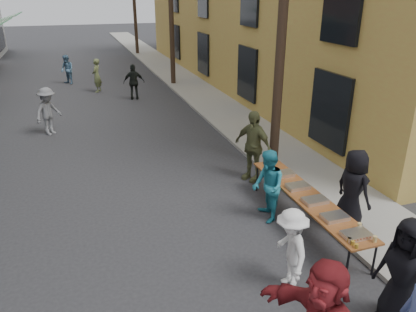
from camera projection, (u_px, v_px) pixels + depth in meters
ground at (147, 255)px, 8.04m from camera, size 120.00×120.00×0.00m
sidewalk at (186, 83)px, 22.65m from camera, size 2.20×60.00×0.10m
utility_pole_near at (283, 6)px, 10.23m from camera, size 0.26×0.26×9.00m
serving_table at (307, 197)px, 8.77m from camera, size 0.70×4.00×0.75m
catering_tray_sausage at (356, 235)px, 7.30m from camera, size 0.50×0.33×0.08m
catering_tray_foil_b at (335, 217)px, 7.87m from camera, size 0.50×0.33×0.08m
catering_tray_buns at (315, 200)px, 8.48m from camera, size 0.50×0.33×0.08m
catering_tray_foil_d at (298, 186)px, 9.09m from camera, size 0.50×0.33×0.08m
catering_tray_buns_end at (283, 174)px, 9.71m from camera, size 0.50×0.33×0.08m
condiment_jar_a at (357, 246)px, 6.97m from camera, size 0.07×0.07×0.08m
condiment_jar_b at (353, 243)px, 7.06m from camera, size 0.07×0.07×0.08m
condiment_jar_c at (349, 240)px, 7.14m from camera, size 0.07×0.07×0.08m
cup_stack at (375, 239)px, 7.13m from camera, size 0.08×0.08×0.12m
guest_front_a at (404, 274)px, 6.09m from camera, size 0.72×0.98×1.84m
guest_front_c at (268, 186)px, 9.00m from camera, size 0.74×0.89×1.66m
guest_front_d at (290, 250)px, 6.92m from camera, size 0.73×1.07×1.53m
guest_front_e at (253, 146)px, 10.90m from camera, size 0.97×1.24×1.96m
server at (353, 189)px, 8.55m from camera, size 0.69×0.94×1.76m
passerby_left at (48, 111)px, 14.45m from camera, size 1.23×1.23×1.71m
passerby_mid at (134, 82)px, 19.13m from camera, size 1.02×0.55×1.66m
passerby_right at (97, 76)px, 20.55m from camera, size 0.62×0.72×1.68m
passerby_far at (67, 70)px, 22.33m from camera, size 0.92×0.97×1.58m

